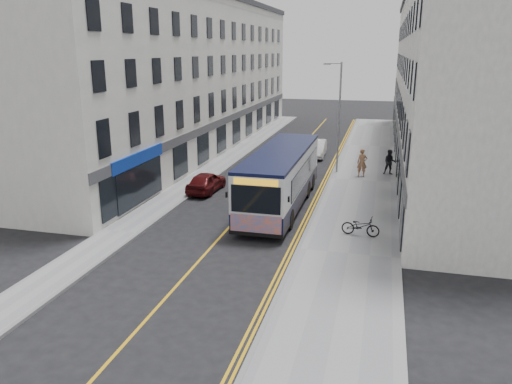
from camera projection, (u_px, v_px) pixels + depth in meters
The scene contains 17 objects.
ground at pixel (223, 234), 24.82m from camera, with size 140.00×140.00×0.00m, color black.
pavement_east at pixel (363, 181), 34.48m from camera, with size 4.50×64.00×0.12m, color gray.
pavement_west at pixel (209, 172), 37.17m from camera, with size 2.00×64.00×0.12m, color gray.
kerb_east at pixel (330, 179), 35.02m from camera, with size 0.18×64.00×0.13m, color slate.
kerb_west at pixel (222, 172), 36.93m from camera, with size 0.18×64.00×0.13m, color slate.
road_centre_line at pixel (275, 176), 35.99m from camera, with size 0.12×64.00×0.01m, color gold.
road_dbl_yellow_inner at pixel (324, 179), 35.14m from camera, with size 0.10×64.00×0.01m, color gold.
road_dbl_yellow_outer at pixel (327, 180), 35.09m from camera, with size 0.10×64.00×0.01m, color gold.
terrace_east at pixel (440, 80), 39.83m from camera, with size 6.00×46.00×13.00m, color white.
terrace_west at pixel (199, 76), 44.72m from camera, with size 6.00×46.00×13.00m, color white.
streetlamp at pixel (338, 114), 35.65m from camera, with size 1.32×0.18×8.00m.
city_bus at pixel (281, 176), 28.52m from camera, with size 2.70×11.60×3.37m.
bicycle at pixel (361, 226), 24.13m from camera, with size 0.64×1.83×0.96m, color black.
pedestrian_near at pixel (362, 163), 35.31m from camera, with size 0.72×0.47×1.97m, color #956543.
pedestrian_far at pixel (390, 162), 35.86m from camera, with size 0.88×0.68×1.81m, color black.
car_white at pixel (316, 148), 42.45m from camera, with size 1.49×4.26×1.40m, color silver.
car_maroon at pixel (206, 182), 31.97m from camera, with size 1.56×3.87×1.32m, color #490C0D.
Camera 1 is at (7.36, -22.14, 8.85)m, focal length 35.00 mm.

